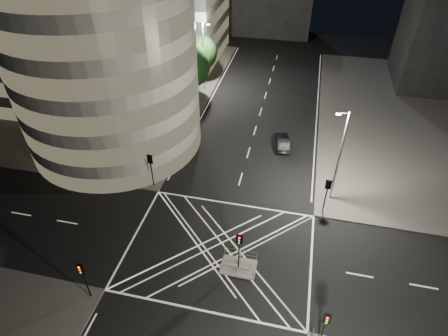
% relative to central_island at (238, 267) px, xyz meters
% --- Properties ---
extents(ground, '(120.00, 120.00, 0.00)m').
position_rel_central_island_xyz_m(ground, '(-2.00, 1.50, -0.07)').
color(ground, black).
rests_on(ground, ground).
extents(sidewalk_far_left, '(42.00, 42.00, 0.15)m').
position_rel_central_island_xyz_m(sidewalk_far_left, '(-31.00, 28.50, 0.00)').
color(sidewalk_far_left, '#54514F').
rests_on(sidewalk_far_left, ground).
extents(central_island, '(3.00, 2.00, 0.15)m').
position_rel_central_island_xyz_m(central_island, '(0.00, 0.00, 0.00)').
color(central_island, slate).
rests_on(central_island, ground).
extents(office_tower_curved, '(30.00, 29.00, 27.20)m').
position_rel_central_island_xyz_m(office_tower_curved, '(-22.74, 20.24, 12.58)').
color(office_tower_curved, '#9C9A93').
rests_on(office_tower_curved, sidewalk_far_left).
extents(tree_a, '(4.74, 4.74, 6.83)m').
position_rel_central_island_xyz_m(tree_a, '(-12.50, 10.50, 4.17)').
color(tree_a, black).
rests_on(tree_a, sidewalk_far_left).
extents(tree_b, '(4.41, 4.41, 6.75)m').
position_rel_central_island_xyz_m(tree_b, '(-12.50, 16.50, 4.28)').
color(tree_b, black).
rests_on(tree_b, sidewalk_far_left).
extents(tree_c, '(4.60, 4.60, 7.31)m').
position_rel_central_island_xyz_m(tree_c, '(-12.50, 22.50, 4.73)').
color(tree_c, black).
rests_on(tree_c, sidewalk_far_left).
extents(tree_d, '(5.41, 5.41, 7.92)m').
position_rel_central_island_xyz_m(tree_d, '(-12.50, 28.50, 4.87)').
color(tree_d, black).
rests_on(tree_d, sidewalk_far_left).
extents(tree_e, '(4.55, 4.55, 6.99)m').
position_rel_central_island_xyz_m(tree_e, '(-12.50, 34.50, 4.44)').
color(tree_e, black).
rests_on(tree_e, sidewalk_far_left).
extents(traffic_signal_fl, '(0.55, 0.22, 4.00)m').
position_rel_central_island_xyz_m(traffic_signal_fl, '(-10.80, 8.30, 2.84)').
color(traffic_signal_fl, black).
rests_on(traffic_signal_fl, sidewalk_far_left).
extents(traffic_signal_nl, '(0.55, 0.22, 4.00)m').
position_rel_central_island_xyz_m(traffic_signal_nl, '(-10.80, -5.30, 2.84)').
color(traffic_signal_nl, black).
rests_on(traffic_signal_nl, sidewalk_near_left).
extents(traffic_signal_fr, '(0.55, 0.22, 4.00)m').
position_rel_central_island_xyz_m(traffic_signal_fr, '(6.80, 8.30, 2.84)').
color(traffic_signal_fr, black).
rests_on(traffic_signal_fr, sidewalk_far_right).
extents(traffic_signal_nr, '(0.55, 0.22, 4.00)m').
position_rel_central_island_xyz_m(traffic_signal_nr, '(6.80, -5.30, 2.84)').
color(traffic_signal_nr, black).
rests_on(traffic_signal_nr, sidewalk_near_right).
extents(traffic_signal_island, '(0.55, 0.22, 4.00)m').
position_rel_central_island_xyz_m(traffic_signal_island, '(0.00, 0.00, 2.84)').
color(traffic_signal_island, black).
rests_on(traffic_signal_island, central_island).
extents(street_lamp_left_near, '(1.25, 0.25, 10.00)m').
position_rel_central_island_xyz_m(street_lamp_left_near, '(-11.44, 13.50, 5.47)').
color(street_lamp_left_near, slate).
rests_on(street_lamp_left_near, sidewalk_far_left).
extents(street_lamp_left_far, '(1.25, 0.25, 10.00)m').
position_rel_central_island_xyz_m(street_lamp_left_far, '(-11.44, 31.50, 5.47)').
color(street_lamp_left_far, slate).
rests_on(street_lamp_left_far, sidewalk_far_left).
extents(street_lamp_right_far, '(1.25, 0.25, 10.00)m').
position_rel_central_island_xyz_m(street_lamp_right_far, '(7.44, 10.50, 5.47)').
color(street_lamp_right_far, slate).
rests_on(street_lamp_right_far, sidewalk_far_right).
extents(railing_island_south, '(2.80, 0.06, 1.10)m').
position_rel_central_island_xyz_m(railing_island_south, '(0.00, -0.90, 0.62)').
color(railing_island_south, slate).
rests_on(railing_island_south, central_island).
extents(railing_island_north, '(2.80, 0.06, 1.10)m').
position_rel_central_island_xyz_m(railing_island_north, '(0.00, 0.90, 0.62)').
color(railing_island_north, slate).
rests_on(railing_island_north, central_island).
extents(sedan, '(2.16, 4.30, 1.35)m').
position_rel_central_island_xyz_m(sedan, '(1.78, 18.66, 0.60)').
color(sedan, black).
rests_on(sedan, ground).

